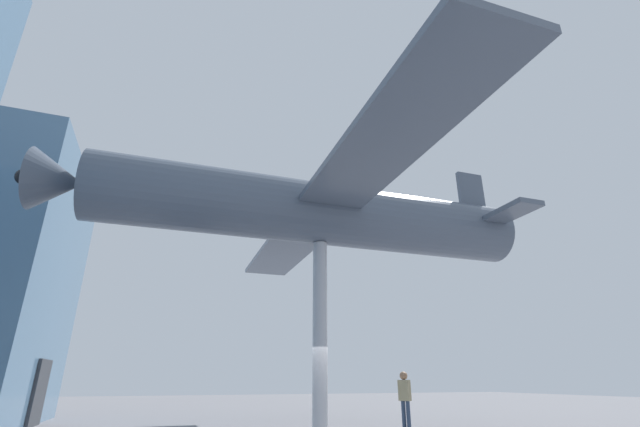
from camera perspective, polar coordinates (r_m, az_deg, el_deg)
name	(u,v)px	position (r m, az deg, el deg)	size (l,w,h in m)	color
support_pylon_central	(320,334)	(13.48, 0.00, -15.76)	(0.45, 0.45, 5.76)	#B7B7BC
suspended_airplane	(311,212)	(14.31, -1.21, 0.19)	(17.91, 16.06, 3.53)	#4C5666
visitor_person	(405,395)	(16.59, 11.24, -22.62)	(0.46, 0.40, 1.86)	#2D3D56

